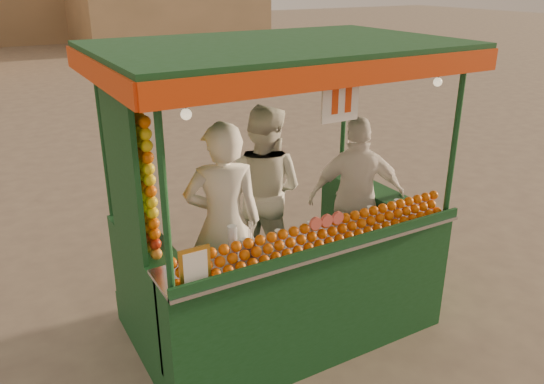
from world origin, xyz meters
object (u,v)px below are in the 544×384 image
vendor_left (224,224)px  vendor_middle (263,191)px  juice_cart (278,250)px  vendor_right (357,197)px

vendor_left → vendor_middle: vendor_left is taller
juice_cart → vendor_left: bearing=170.4°
juice_cart → vendor_left: (-0.52, 0.09, 0.36)m
vendor_right → vendor_left: bearing=29.5°
juice_cart → vendor_left: size_ratio=1.64×
vendor_middle → vendor_left: bearing=89.8°
vendor_middle → vendor_right: size_ratio=1.07×
vendor_left → vendor_right: (1.57, 0.06, -0.09)m
vendor_left → vendor_middle: (0.73, 0.58, -0.03)m
juice_cart → vendor_left: 0.64m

